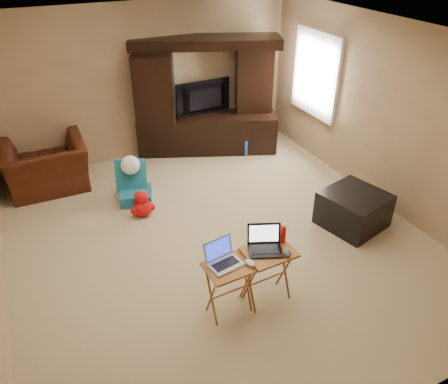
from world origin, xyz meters
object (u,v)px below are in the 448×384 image
push_toy (252,140)px  tray_table_right (268,275)px  mouse_left (250,263)px  television (206,99)px  laptop_right (266,242)px  child_rocker (135,183)px  ottoman (353,209)px  entertainment_center (207,97)px  water_bottle (283,234)px  laptop_left (225,256)px  mouse_right (287,253)px  tray_table_left (229,289)px  recliner (47,166)px  plush_toy (142,203)px

push_toy → tray_table_right: (-1.59, -3.27, 0.12)m
mouse_left → television: bearing=72.9°
push_toy → mouse_left: (-1.85, -3.33, 0.44)m
tray_table_right → laptop_right: 0.44m
child_rocker → ottoman: (2.45, -1.81, -0.06)m
entertainment_center → television: bearing=111.9°
child_rocker → water_bottle: size_ratio=2.97×
laptop_left → mouse_right: bearing=-24.4°
ottoman → tray_table_left: tray_table_left is taller
child_rocker → laptop_right: 2.62m
ottoman → television: bearing=105.7°
television → ottoman: (0.83, -2.96, -0.70)m
push_toy → ottoman: bearing=-99.8°
tray_table_right → water_bottle: 0.47m
water_bottle → mouse_right: bearing=-109.3°
television → push_toy: television is taller
mouse_right → entertainment_center: bearing=78.6°
recliner → water_bottle: size_ratio=5.81×
ottoman → tray_table_left: 2.27m
mouse_left → mouse_right: mouse_right is taller
recliner → plush_toy: 1.70m
entertainment_center → water_bottle: bearing=-79.0°
tray_table_left → tray_table_right: tray_table_right is taller
ottoman → tray_table_left: bearing=-162.4°
child_rocker → ottoman: bearing=-18.7°
recliner → mouse_right: bearing=119.3°
push_toy → mouse_left: size_ratio=4.29×
ottoman → tray_table_left: size_ratio=1.21×
plush_toy → ottoman: bearing=-29.5°
ottoman → mouse_right: mouse_right is taller
tray_table_left → entertainment_center: bearing=66.7°
entertainment_center → mouse_right: entertainment_center is taller
tray_table_right → laptop_right: (-0.04, 0.02, 0.44)m
television → mouse_right: television is taller
push_toy → tray_table_left: (-2.04, -3.26, 0.11)m
water_bottle → tray_table_right: bearing=-158.2°
television → tray_table_right: 3.81m
entertainment_center → plush_toy: (-1.64, -1.53, -0.78)m
child_rocker → plush_toy: (-0.02, -0.41, -0.10)m
plush_toy → laptop_left: bearing=-82.3°
plush_toy → tray_table_right: 2.23m
television → child_rocker: (-1.62, -1.15, -0.64)m
child_rocker → mouse_left: (0.48, -2.57, 0.34)m
ottoman → laptop_left: size_ratio=2.32×
entertainment_center → water_bottle: entertainment_center is taller
ottoman → mouse_left: (-1.97, -0.76, 0.40)m
water_bottle → laptop_left: bearing=-176.4°
water_bottle → ottoman: bearing=22.0°
entertainment_center → mouse_right: (-0.76, -3.74, -0.30)m
tray_table_left → television: bearing=66.9°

